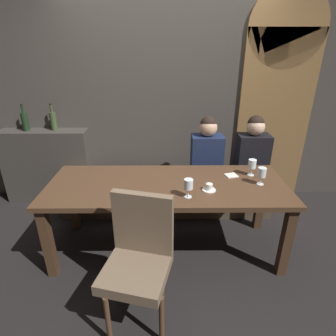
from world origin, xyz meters
name	(u,v)px	position (x,y,z in m)	size (l,w,h in m)	color
ground	(167,247)	(0.00, 0.00, 0.00)	(9.00, 9.00, 0.00)	black
back_wall_tiled	(167,82)	(0.00, 1.22, 1.50)	(6.00, 0.12, 3.00)	#423D38
arched_door	(277,94)	(1.35, 1.15, 1.36)	(0.90, 0.05, 2.55)	olive
back_counter	(48,166)	(-1.55, 1.04, 0.47)	(1.10, 0.28, 0.95)	#38342F
dining_table	(167,192)	(0.00, 0.00, 0.65)	(2.20, 0.84, 0.74)	#412B1C
banquette_bench	(167,194)	(0.00, 0.70, 0.23)	(2.50, 0.44, 0.45)	#4A3C2E
chair_near_side	(139,253)	(-0.20, -0.72, 0.56)	(0.53, 0.53, 0.98)	#4C3321
diner_redhead	(207,150)	(0.46, 0.71, 0.80)	(0.36, 0.24, 0.75)	#192342
diner_bearded	(253,150)	(0.99, 0.71, 0.81)	(0.36, 0.24, 0.76)	black
wine_bottle_dark_red	(25,121)	(-1.73, 1.03, 1.07)	(0.08, 0.08, 0.33)	black
wine_bottle_pale_label	(53,120)	(-1.39, 1.06, 1.07)	(0.08, 0.08, 0.33)	#384728
wine_glass_far_left	(188,185)	(0.18, -0.25, 0.85)	(0.08, 0.08, 0.16)	silver
wine_glass_near_left	(252,164)	(0.82, 0.17, 0.86)	(0.08, 0.08, 0.16)	silver
wine_glass_near_right	(262,173)	(0.86, -0.02, 0.85)	(0.08, 0.08, 0.16)	silver
espresso_cup	(209,188)	(0.37, -0.13, 0.77)	(0.12, 0.12, 0.06)	white
folded_napkin	(231,175)	(0.63, 0.16, 0.74)	(0.11, 0.10, 0.01)	silver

